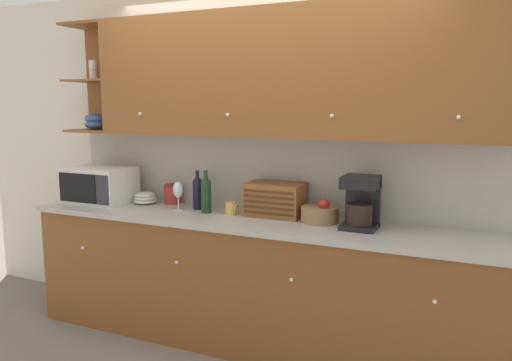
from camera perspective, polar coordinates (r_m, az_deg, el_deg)
The scene contains 15 objects.
ground_plane at distance 4.06m, azimuth 1.26°, elevation -16.29°, with size 24.00×24.00×0.00m, color slate.
wall_back at distance 3.73m, azimuth 1.51°, elevation 2.29°, with size 5.76×0.06×2.60m.
counter_unit at distance 3.63m, azimuth -0.60°, elevation -11.44°, with size 3.38×0.63×0.93m.
backsplash_panel at distance 3.71m, azimuth 1.29°, elevation 0.87°, with size 3.36×0.01×0.56m.
upper_cabinets at distance 3.47m, azimuth 2.97°, elevation 12.05°, with size 3.36×0.34×0.86m.
microwave at distance 4.21m, azimuth -17.44°, elevation -0.49°, with size 0.52×0.38×0.28m.
bowl_stack_on_counter at distance 4.08m, azimuth -12.55°, elevation -1.97°, with size 0.18×0.18×0.09m.
storage_canister at distance 4.04m, azimuth -9.54°, elevation -1.52°, with size 0.14×0.14×0.15m.
wine_glass at distance 3.77m, azimuth -8.90°, elevation -1.17°, with size 0.08×0.08×0.21m.
second_wine_bottle at distance 3.79m, azimuth -6.69°, elevation -1.27°, with size 0.07×0.07×0.30m.
wine_bottle at distance 3.65m, azimuth -5.73°, elevation -1.51°, with size 0.08×0.08×0.31m.
mug at distance 3.59m, azimuth -2.87°, elevation -3.19°, with size 0.09×0.08×0.09m.
bread_box at distance 3.55m, azimuth 2.22°, elevation -2.17°, with size 0.40×0.27×0.24m.
fruit_basket at distance 3.39m, azimuth 7.31°, elevation -3.78°, with size 0.25×0.25×0.17m.
coffee_maker at distance 3.26m, azimuth 11.89°, elevation -2.40°, with size 0.22×0.23×0.34m.
Camera 1 is at (1.43, -3.39, 1.72)m, focal length 35.00 mm.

